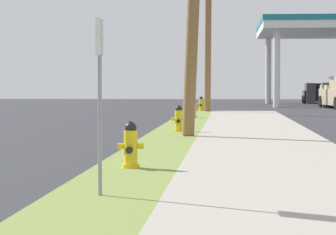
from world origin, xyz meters
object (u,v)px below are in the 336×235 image
Objects in this scene: fire_hydrant_third at (179,120)px; fire_hydrant_fourth at (193,110)px; fire_hydrant_second at (131,148)px; utility_pole_background at (208,6)px; car_black_by_near_pump at (315,94)px; car_navy_by_far_pump at (336,96)px; fire_hydrant_fifth at (201,104)px; street_sign_post at (100,69)px.

fire_hydrant_third and fire_hydrant_fourth have the same top height.
fire_hydrant_second is 27.00m from utility_pole_background.
fire_hydrant_third is 0.16× the size of car_black_by_near_pump.
car_navy_by_far_pump reaches higher than fire_hydrant_third.
utility_pole_background is (0.41, 7.22, 4.89)m from fire_hydrant_fourth.
fire_hydrant_second is 19.32m from fire_hydrant_fourth.
fire_hydrant_fourth is (0.16, 19.32, 0.00)m from fire_hydrant_second.
car_black_by_near_pump is (8.45, 50.57, 0.28)m from fire_hydrant_second.
utility_pole_background is 2.23× the size of car_navy_by_far_pump.
fire_hydrant_fifth is at bearing 89.92° from fire_hydrant_third.
car_navy_by_far_pump is at bearing 74.22° from fire_hydrant_third.
street_sign_post reaches higher than fire_hydrant_fifth.
street_sign_post is (-0.15, -31.04, 1.19)m from fire_hydrant_fifth.
car_black_by_near_pump reaches higher than fire_hydrant_fifth.
fire_hydrant_second and fire_hydrant_fourth have the same top height.
car_black_by_near_pump is (8.30, 40.61, 0.28)m from fire_hydrant_third.
utility_pole_background is at bearing -73.90° from fire_hydrant_fifth.
car_navy_by_far_pump is at bearing 59.10° from utility_pole_background.
car_black_by_near_pump is (8.43, 53.71, -0.91)m from street_sign_post.
utility_pole_background is 4.85× the size of street_sign_post.
utility_pole_background reaches higher than fire_hydrant_third.
street_sign_post reaches higher than fire_hydrant_third.
fire_hydrant_third is at bearing -91.44° from utility_pole_background.
street_sign_post is 0.46× the size of car_navy_by_far_pump.
street_sign_post reaches higher than fire_hydrant_fourth.
street_sign_post reaches higher than fire_hydrant_second.
fire_hydrant_second is 0.35× the size of street_sign_post.
street_sign_post is 44.07m from car_navy_by_far_pump.
fire_hydrant_third is at bearing -90.04° from fire_hydrant_fourth.
utility_pole_background reaches higher than car_navy_by_far_pump.
fire_hydrant_fifth is 0.16× the size of car_navy_by_far_pump.
fire_hydrant_fifth is 0.07× the size of utility_pole_background.
car_navy_by_far_pump is (8.09, 13.53, -4.62)m from utility_pole_background.
street_sign_post is at bearing -91.05° from utility_pole_background.
fire_hydrant_third is 17.30m from utility_pole_background.
fire_hydrant_fourth is (0.01, 9.37, 0.00)m from fire_hydrant_third.
fire_hydrant_third is at bearing -101.55° from car_black_by_near_pump.
fire_hydrant_fifth is 31.06m from street_sign_post.
street_sign_post is (-0.13, -22.46, 1.19)m from fire_hydrant_fourth.
fire_hydrant_third is at bearing -90.08° from fire_hydrant_fifth.
fire_hydrant_third is (0.15, 9.96, 0.00)m from fire_hydrant_second.
fire_hydrant_fourth is 32.33m from car_black_by_near_pump.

